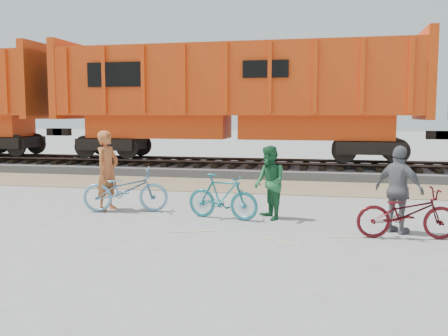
{
  "coord_description": "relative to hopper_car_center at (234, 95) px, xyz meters",
  "views": [
    {
      "loc": [
        1.65,
        -9.98,
        2.28
      ],
      "look_at": [
        -0.85,
        1.5,
        1.01
      ],
      "focal_mm": 40.0,
      "sensor_mm": 36.0,
      "label": 1
    }
  ],
  "objects": [
    {
      "name": "bicycle_blue",
      "position": [
        -0.99,
        -8.17,
        -2.49
      ],
      "size": [
        2.09,
        1.19,
        1.04
      ],
      "primitive_type": "imported",
      "rotation": [
        0.0,
        0.0,
        1.84
      ],
      "color": "#6B9FC1",
      "rests_on": "ground"
    },
    {
      "name": "gravel_strip",
      "position": [
        2.08,
        -3.5,
        -3.0
      ],
      "size": [
        120.0,
        3.0,
        0.02
      ],
      "primitive_type": "cube",
      "color": "#937E5B",
      "rests_on": "ground"
    },
    {
      "name": "person_man",
      "position": [
        2.41,
        -8.29,
        -2.2
      ],
      "size": [
        0.92,
        0.98,
        1.61
      ],
      "primitive_type": "imported",
      "rotation": [
        0.0,
        0.0,
        -1.04
      ],
      "color": "#226537",
      "rests_on": "ground"
    },
    {
      "name": "ballast_bed",
      "position": [
        2.08,
        0.0,
        -2.86
      ],
      "size": [
        120.0,
        4.0,
        0.3
      ],
      "primitive_type": "cube",
      "color": "slate",
      "rests_on": "ground"
    },
    {
      "name": "person_solo",
      "position": [
        -1.49,
        -8.07,
        -2.06
      ],
      "size": [
        0.6,
        0.78,
        1.9
      ],
      "primitive_type": "imported",
      "rotation": [
        0.0,
        0.0,
        1.34
      ],
      "color": "#B85E2E",
      "rests_on": "ground"
    },
    {
      "name": "track",
      "position": [
        2.08,
        0.0,
        -2.53
      ],
      "size": [
        120.0,
        2.6,
        0.24
      ],
      "color": "black",
      "rests_on": "ballast_bed"
    },
    {
      "name": "person_woman",
      "position": [
        4.99,
        -9.06,
        -2.16
      ],
      "size": [
        1.04,
        0.93,
        1.69
      ],
      "primitive_type": "imported",
      "rotation": [
        0.0,
        0.0,
        2.48
      ],
      "color": "slate",
      "rests_on": "ground"
    },
    {
      "name": "ground",
      "position": [
        2.08,
        -9.0,
        -3.01
      ],
      "size": [
        120.0,
        120.0,
        0.0
      ],
      "primitive_type": "plane",
      "color": "#9E9E99",
      "rests_on": "ground"
    },
    {
      "name": "hopper_car_center",
      "position": [
        0.0,
        0.0,
        0.0
      ],
      "size": [
        14.0,
        3.13,
        4.65
      ],
      "color": "black",
      "rests_on": "track"
    },
    {
      "name": "bicycle_teal",
      "position": [
        1.41,
        -8.49,
        -2.51
      ],
      "size": [
        1.7,
        0.78,
        0.99
      ],
      "primitive_type": "imported",
      "rotation": [
        0.0,
        0.0,
        1.37
      ],
      "color": "#1E717A",
      "rests_on": "ground"
    },
    {
      "name": "bicycle_maroon",
      "position": [
        5.09,
        -9.46,
        -2.53
      ],
      "size": [
        1.87,
        0.84,
        0.95
      ],
      "primitive_type": "imported",
      "rotation": [
        0.0,
        0.0,
        1.69
      ],
      "color": "#4C0C11",
      "rests_on": "ground"
    }
  ]
}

